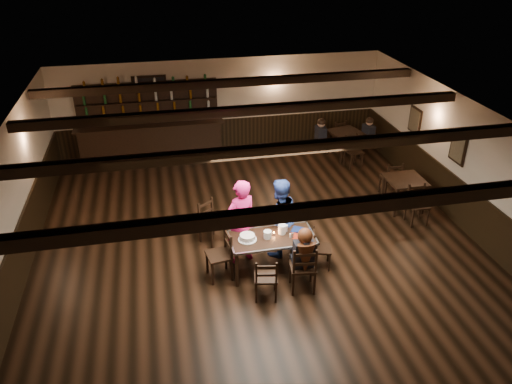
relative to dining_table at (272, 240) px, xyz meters
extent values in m
plane|color=black|center=(-0.08, 0.77, -0.67)|extent=(10.00, 10.00, 0.00)
cube|color=beige|center=(-0.08, 5.77, 0.68)|extent=(9.00, 0.02, 2.70)
cube|color=beige|center=(-4.58, 0.77, 0.68)|extent=(0.02, 10.00, 2.70)
cube|color=beige|center=(4.42, 0.77, 0.68)|extent=(0.02, 10.00, 2.70)
cube|color=silver|center=(-0.08, 0.77, 2.03)|extent=(9.00, 10.00, 0.02)
cube|color=black|center=(-0.08, 5.74, -0.17)|extent=(9.00, 0.04, 1.00)
cube|color=black|center=(-4.55, 0.77, -0.17)|extent=(0.04, 10.00, 1.00)
cube|color=black|center=(4.39, 0.77, -0.17)|extent=(0.04, 10.00, 1.00)
cube|color=black|center=(-1.98, 5.74, 1.18)|extent=(0.90, 0.03, 1.00)
cube|color=black|center=(-1.98, 5.72, 1.18)|extent=(0.80, 0.02, 0.90)
cube|color=black|center=(4.39, 1.27, 0.93)|extent=(0.03, 0.55, 0.65)
cube|color=#72664C|center=(4.37, 1.27, 0.93)|extent=(0.02, 0.45, 0.55)
cube|color=black|center=(4.39, 3.17, 0.88)|extent=(0.03, 0.55, 0.65)
cube|color=#72664C|center=(4.37, 3.17, 0.88)|extent=(0.02, 0.45, 0.55)
cube|color=black|center=(-0.08, -2.23, 1.93)|extent=(8.90, 0.18, 0.18)
cube|color=black|center=(-0.08, -0.23, 1.93)|extent=(8.90, 0.18, 0.18)
cube|color=black|center=(-0.08, 1.77, 1.93)|extent=(8.90, 0.18, 0.18)
cube|color=black|center=(-0.08, 3.77, 1.93)|extent=(8.90, 0.18, 0.18)
cube|color=black|center=(-0.73, -0.34, -0.32)|extent=(0.06, 0.06, 0.71)
cube|color=black|center=(-0.73, 0.33, -0.32)|extent=(0.06, 0.06, 0.71)
cube|color=black|center=(0.73, -0.33, -0.32)|extent=(0.06, 0.06, 0.71)
cube|color=black|center=(0.73, 0.34, -0.32)|extent=(0.06, 0.06, 0.71)
cube|color=black|center=(0.00, 0.00, 0.06)|extent=(1.58, 0.80, 0.04)
cube|color=#A5A8AD|center=(0.00, 0.38, 0.06)|extent=(1.58, 0.04, 0.04)
cube|color=#A5A8AD|center=(0.00, -0.38, 0.06)|extent=(1.58, 0.04, 0.04)
cube|color=#A5A8AD|center=(0.78, 0.00, 0.06)|extent=(0.03, 0.79, 0.04)
cube|color=#A5A8AD|center=(-0.78, 0.00, 0.06)|extent=(0.03, 0.79, 0.04)
cube|color=black|center=(-0.09, -0.60, -0.47)|extent=(0.04, 0.04, 0.40)
cube|color=black|center=(-0.15, -0.92, -0.47)|extent=(0.04, 0.04, 0.40)
cube|color=black|center=(-0.42, -0.54, -0.47)|extent=(0.04, 0.04, 0.40)
cube|color=black|center=(-0.48, -0.86, -0.47)|extent=(0.04, 0.04, 0.40)
cube|color=black|center=(-0.28, -0.73, -0.25)|extent=(0.46, 0.44, 0.04)
cube|color=black|center=(-0.31, -0.89, -0.04)|extent=(0.39, 0.10, 0.42)
cube|color=black|center=(-0.31, -0.89, -0.08)|extent=(0.34, 0.09, 0.05)
cube|color=black|center=(-0.31, -0.89, 0.09)|extent=(0.34, 0.09, 0.05)
cube|color=black|center=(0.62, -0.49, -0.44)|extent=(0.04, 0.04, 0.46)
cube|color=black|center=(0.57, -0.85, -0.44)|extent=(0.04, 0.04, 0.46)
cube|color=black|center=(0.24, -0.44, -0.44)|extent=(0.04, 0.04, 0.46)
cube|color=black|center=(0.19, -0.80, -0.44)|extent=(0.04, 0.04, 0.46)
cube|color=black|center=(0.41, -0.65, -0.19)|extent=(0.50, 0.48, 0.04)
cube|color=black|center=(0.38, -0.83, 0.05)|extent=(0.45, 0.10, 0.48)
cube|color=black|center=(0.38, -0.83, 0.00)|extent=(0.38, 0.08, 0.05)
cube|color=black|center=(0.38, -0.83, 0.19)|extent=(0.38, 0.08, 0.05)
cube|color=black|center=(-1.21, 0.17, -0.44)|extent=(0.04, 0.04, 0.46)
cube|color=black|center=(-0.85, 0.22, -0.44)|extent=(0.04, 0.04, 0.46)
cube|color=black|center=(-1.15, -0.22, -0.44)|extent=(0.04, 0.04, 0.46)
cube|color=black|center=(-0.79, -0.17, -0.44)|extent=(0.04, 0.04, 0.46)
cube|color=black|center=(-1.00, 0.00, -0.19)|extent=(0.49, 0.51, 0.04)
cube|color=black|center=(-0.82, 0.03, 0.06)|extent=(0.10, 0.45, 0.49)
cube|color=black|center=(-0.82, 0.03, 0.01)|extent=(0.08, 0.39, 0.05)
cube|color=black|center=(-0.82, 0.03, 0.20)|extent=(0.08, 0.39, 0.05)
cube|color=black|center=(1.05, -0.27, -0.48)|extent=(0.04, 0.04, 0.39)
cube|color=black|center=(0.76, -0.19, -0.48)|extent=(0.04, 0.04, 0.39)
cube|color=black|center=(1.14, 0.04, -0.48)|extent=(0.04, 0.04, 0.39)
cube|color=black|center=(0.85, 0.13, -0.48)|extent=(0.04, 0.04, 0.39)
cube|color=black|center=(0.95, -0.07, -0.27)|extent=(0.45, 0.46, 0.04)
cube|color=black|center=(0.80, -0.03, -0.07)|extent=(0.13, 0.37, 0.40)
cube|color=black|center=(0.80, -0.03, -0.11)|extent=(0.11, 0.32, 0.04)
cube|color=black|center=(0.80, -0.03, 0.06)|extent=(0.11, 0.32, 0.04)
cube|color=black|center=(-1.01, 0.96, -0.45)|extent=(0.05, 0.05, 0.44)
cube|color=black|center=(-1.22, 1.23, -0.45)|extent=(0.05, 0.05, 0.44)
cube|color=black|center=(-0.72, 1.18, -0.45)|extent=(0.05, 0.05, 0.44)
cube|color=black|center=(-0.93, 1.45, -0.45)|extent=(0.05, 0.05, 0.44)
cube|color=black|center=(-0.97, 1.20, -0.22)|extent=(0.59, 0.58, 0.04)
cube|color=black|center=(-1.08, 1.34, 0.01)|extent=(0.36, 0.29, 0.46)
cube|color=black|center=(-1.08, 1.34, -0.03)|extent=(0.31, 0.24, 0.05)
cube|color=black|center=(-1.08, 1.34, 0.15)|extent=(0.31, 0.24, 0.05)
imported|color=#E3156B|center=(-0.50, 0.44, 0.20)|extent=(0.75, 0.62, 1.75)
imported|color=navy|center=(0.26, 0.53, 0.14)|extent=(0.96, 0.86, 1.63)
cube|color=black|center=(0.41, -0.52, -0.15)|extent=(0.33, 0.33, 0.13)
cube|color=black|center=(0.41, -0.65, 0.09)|extent=(0.35, 0.21, 0.50)
cylinder|color=black|center=(0.41, -0.65, 0.32)|extent=(0.10, 0.35, 0.35)
sphere|color=#D8A384|center=(0.41, -0.65, 0.47)|extent=(0.22, 0.22, 0.22)
sphere|color=#38190C|center=(0.41, -0.68, 0.48)|extent=(0.27, 0.27, 0.27)
cone|color=#38190C|center=(0.41, -0.78, 0.07)|extent=(0.21, 0.21, 0.62)
cylinder|color=white|center=(-0.47, 0.00, 0.09)|extent=(0.34, 0.34, 0.01)
cylinder|color=white|center=(-0.47, 0.00, 0.14)|extent=(0.28, 0.28, 0.09)
cylinder|color=silver|center=(-0.47, 0.00, 0.12)|extent=(0.29, 0.29, 0.05)
cylinder|color=white|center=(-0.09, -0.01, 0.15)|extent=(0.15, 0.15, 0.14)
cylinder|color=white|center=(0.21, 0.09, 0.17)|extent=(0.15, 0.15, 0.18)
cylinder|color=#A5A8AD|center=(0.05, 0.07, 0.10)|extent=(0.05, 0.05, 0.03)
sphere|color=orange|center=(0.05, 0.07, 0.13)|extent=(0.03, 0.03, 0.03)
cylinder|color=silver|center=(0.32, -0.08, 0.12)|extent=(0.03, 0.03, 0.08)
cylinder|color=#A5A8AD|center=(0.36, -0.10, 0.13)|extent=(0.04, 0.04, 0.10)
cylinder|color=silver|center=(0.29, 0.15, 0.14)|extent=(0.08, 0.08, 0.12)
cube|color=maroon|center=(0.52, -0.07, 0.08)|extent=(0.36, 0.28, 0.00)
cube|color=#0F1D4F|center=(0.58, 0.10, 0.08)|extent=(0.41, 0.38, 0.00)
cube|color=black|center=(-2.06, 5.42, -0.12)|extent=(3.72, 0.60, 1.10)
cube|color=black|center=(-2.06, 5.42, 0.45)|extent=(3.92, 0.70, 0.05)
cube|color=black|center=(-2.06, 5.69, 0.43)|extent=(3.72, 0.10, 2.20)
cube|color=black|center=(-2.06, 5.59, 0.68)|extent=(3.62, 0.22, 0.03)
cube|color=black|center=(-2.06, 5.59, 1.03)|extent=(3.62, 0.22, 0.03)
cube|color=black|center=(-2.06, 5.59, 1.38)|extent=(3.62, 0.22, 0.03)
cube|color=black|center=(3.51, 1.68, 0.06)|extent=(0.84, 0.84, 0.04)
cube|color=black|center=(3.16, 1.34, -0.32)|extent=(0.05, 0.05, 0.71)
cube|color=black|center=(3.17, 2.03, -0.32)|extent=(0.05, 0.05, 0.71)
cube|color=black|center=(3.85, 1.34, -0.32)|extent=(0.05, 0.05, 0.71)
cube|color=black|center=(3.86, 2.02, -0.32)|extent=(0.05, 0.05, 0.71)
cube|color=black|center=(3.25, 4.73, 0.06)|extent=(0.98, 0.98, 0.04)
cube|color=black|center=(2.99, 4.32, -0.32)|extent=(0.05, 0.05, 0.71)
cube|color=black|center=(2.84, 4.98, -0.32)|extent=(0.05, 0.05, 0.71)
cube|color=black|center=(3.65, 4.47, -0.32)|extent=(0.05, 0.05, 0.71)
cube|color=black|center=(3.50, 5.13, -0.32)|extent=(0.05, 0.05, 0.71)
cube|color=black|center=(2.45, 4.56, 0.07)|extent=(0.24, 0.39, 0.55)
sphere|color=#D8A384|center=(2.45, 4.56, 0.44)|extent=(0.21, 0.21, 0.21)
sphere|color=black|center=(2.45, 4.56, 0.47)|extent=(0.22, 0.22, 0.22)
cube|color=black|center=(3.83, 4.53, 0.05)|extent=(0.29, 0.39, 0.51)
sphere|color=#D8A384|center=(3.83, 4.53, 0.39)|extent=(0.19, 0.19, 0.19)
sphere|color=black|center=(3.83, 4.53, 0.42)|extent=(0.20, 0.20, 0.20)
camera|label=1|loc=(-1.88, -7.47, 5.16)|focal=35.00mm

